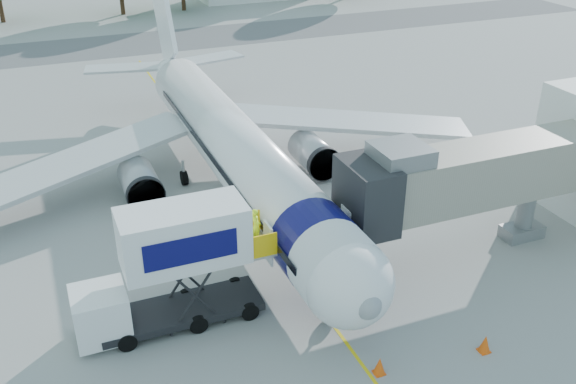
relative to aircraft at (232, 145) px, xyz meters
name	(u,v)px	position (x,y,z in m)	size (l,w,h in m)	color
ground	(257,221)	(0.00, -4.12, -2.95)	(160.00, 160.00, 0.00)	#969693
guidance_line	(257,221)	(0.00, -4.12, -2.94)	(0.15, 70.00, 0.01)	yellow
taxiway_strip	(127,44)	(0.00, 37.88, -2.94)	(120.00, 10.00, 0.01)	#59595B
aircraft	(232,145)	(0.00, 0.00, 0.00)	(34.17, 37.73, 11.35)	white
jet_bridge	(460,178)	(7.99, -11.12, 1.39)	(13.90, 3.20, 6.60)	gray
catering_hiloader	(171,269)	(-6.27, -11.12, -0.19)	(8.50, 2.44, 5.50)	black
safety_cone_a	(485,344)	(5.00, -17.77, -2.57)	(0.50, 0.50, 0.79)	#F3520C
safety_cone_b	(379,366)	(0.38, -17.26, -2.58)	(0.48, 0.48, 0.76)	#F3520C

